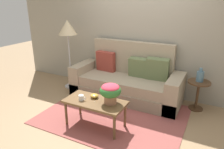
{
  "coord_description": "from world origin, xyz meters",
  "views": [
    {
      "loc": [
        1.51,
        -3.07,
        1.99
      ],
      "look_at": [
        -0.12,
        0.1,
        0.72
      ],
      "focal_mm": 33.95,
      "sensor_mm": 36.0,
      "label": 1
    }
  ],
  "objects": [
    {
      "name": "ground_plane",
      "position": [
        0.0,
        0.0,
        0.0
      ],
      "size": [
        14.0,
        14.0,
        0.0
      ],
      "primitive_type": "plane",
      "color": "#997A56"
    },
    {
      "name": "coffee_mug",
      "position": [
        -0.33,
        -0.57,
        0.5
      ],
      "size": [
        0.13,
        0.08,
        0.09
      ],
      "color": "white",
      "rests_on": "coffee_table"
    },
    {
      "name": "wall_back",
      "position": [
        0.0,
        1.22,
        1.42
      ],
      "size": [
        6.4,
        0.12,
        2.84
      ],
      "primitive_type": "cube",
      "color": "gray",
      "rests_on": "ground"
    },
    {
      "name": "table_vase",
      "position": [
        1.29,
        0.88,
        0.67
      ],
      "size": [
        0.13,
        0.13,
        0.25
      ],
      "color": "slate",
      "rests_on": "side_table"
    },
    {
      "name": "floor_lamp",
      "position": [
        -1.51,
        0.68,
        1.33
      ],
      "size": [
        0.42,
        0.42,
        1.56
      ],
      "color": "#B2B2B7",
      "rests_on": "ground"
    },
    {
      "name": "area_rug",
      "position": [
        0.0,
        -0.05,
        0.01
      ],
      "size": [
        2.46,
        1.89,
        0.01
      ],
      "primitive_type": "cube",
      "color": "#994C47",
      "rests_on": "ground"
    },
    {
      "name": "snack_bowl",
      "position": [
        -0.19,
        -0.4,
        0.49
      ],
      "size": [
        0.14,
        0.14,
        0.07
      ],
      "color": "gold",
      "rests_on": "coffee_table"
    },
    {
      "name": "couch",
      "position": [
        -0.1,
        0.77,
        0.35
      ],
      "size": [
        2.28,
        0.85,
        1.15
      ],
      "color": "gray",
      "rests_on": "ground"
    },
    {
      "name": "potted_plant",
      "position": [
        0.13,
        -0.44,
        0.66
      ],
      "size": [
        0.33,
        0.33,
        0.32
      ],
      "color": "#A36B4C",
      "rests_on": "coffee_table"
    },
    {
      "name": "side_table",
      "position": [
        1.29,
        0.87,
        0.39
      ],
      "size": [
        0.41,
        0.41,
        0.56
      ],
      "color": "#4C331E",
      "rests_on": "ground"
    },
    {
      "name": "coffee_table",
      "position": [
        -0.12,
        -0.49,
        0.4
      ],
      "size": [
        0.99,
        0.49,
        0.46
      ],
      "color": "brown",
      "rests_on": "ground"
    }
  ]
}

